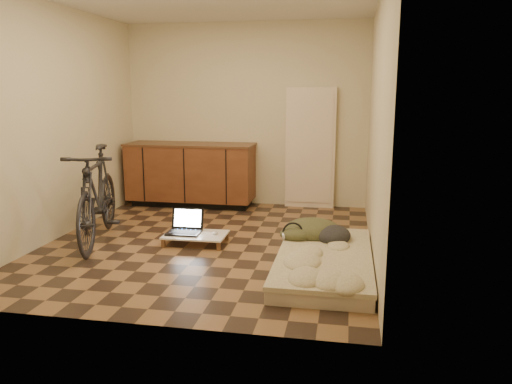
% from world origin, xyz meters
% --- Properties ---
extents(room_shell, '(3.50, 4.00, 2.60)m').
position_xyz_m(room_shell, '(0.00, 0.00, 1.30)').
color(room_shell, brown).
rests_on(room_shell, ground).
extents(cabinets, '(1.84, 0.62, 0.91)m').
position_xyz_m(cabinets, '(-0.75, 1.70, 0.47)').
color(cabinets, black).
rests_on(cabinets, ground).
extents(appliance_panel, '(0.70, 0.10, 1.70)m').
position_xyz_m(appliance_panel, '(0.95, 1.94, 0.85)').
color(appliance_panel, beige).
rests_on(appliance_panel, ground).
extents(bicycle, '(1.00, 1.89, 1.17)m').
position_xyz_m(bicycle, '(-1.20, -0.21, 0.59)').
color(bicycle, black).
rests_on(bicycle, ground).
extents(futon, '(0.88, 1.82, 0.16)m').
position_xyz_m(futon, '(1.30, -0.62, 0.08)').
color(futon, '#BDAE97').
rests_on(futon, ground).
extents(clothing_pile, '(0.64, 0.53, 0.26)m').
position_xyz_m(clothing_pile, '(1.19, -0.05, 0.28)').
color(clothing_pile, '#3C3E24').
rests_on(clothing_pile, futon).
extents(headphones, '(0.26, 0.24, 0.16)m').
position_xyz_m(headphones, '(0.95, -0.22, 0.24)').
color(headphones, black).
rests_on(headphones, futon).
extents(lap_desk, '(0.68, 0.44, 0.11)m').
position_xyz_m(lap_desk, '(-0.13, -0.07, 0.10)').
color(lap_desk, brown).
rests_on(lap_desk, ground).
extents(laptop, '(0.37, 0.33, 0.25)m').
position_xyz_m(laptop, '(-0.27, -0.03, 0.16)').
color(laptop, black).
rests_on(laptop, lap_desk).
extents(mouse, '(0.08, 0.10, 0.03)m').
position_xyz_m(mouse, '(0.08, -0.05, 0.13)').
color(mouse, silver).
rests_on(mouse, lap_desk).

